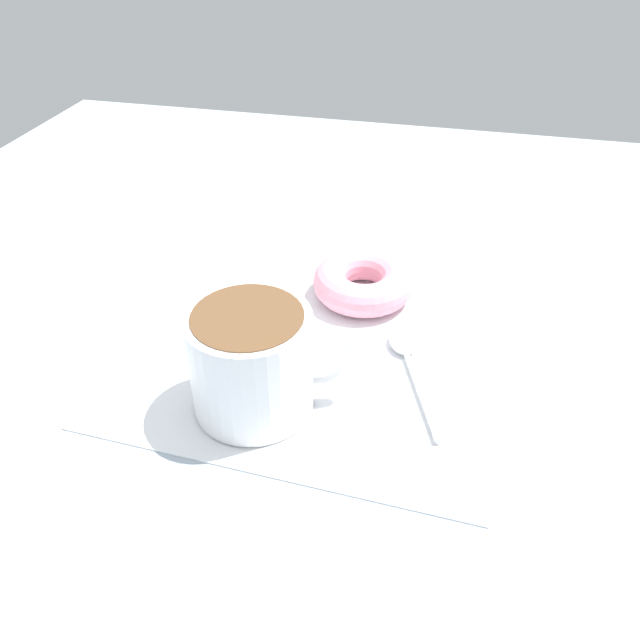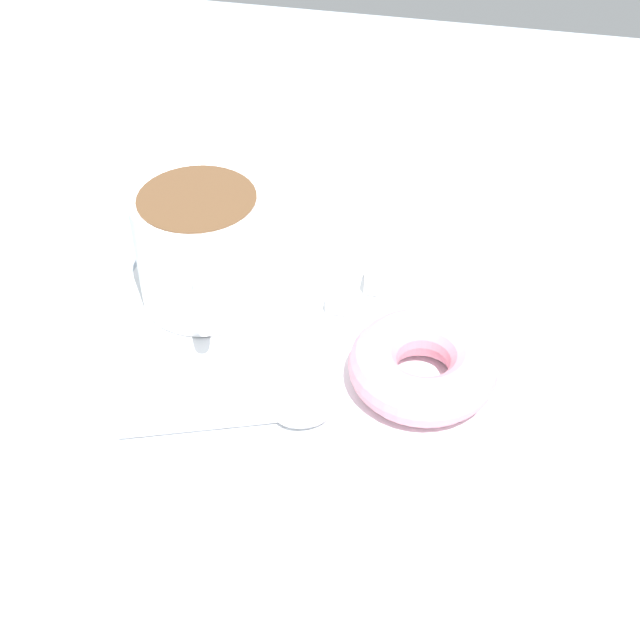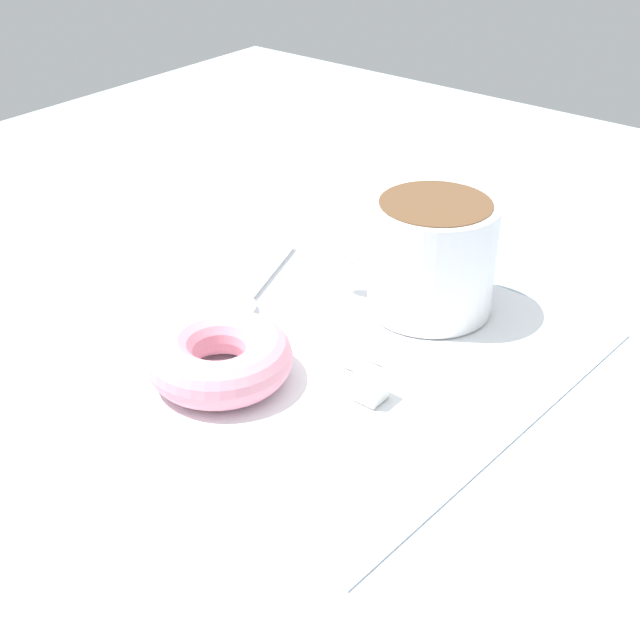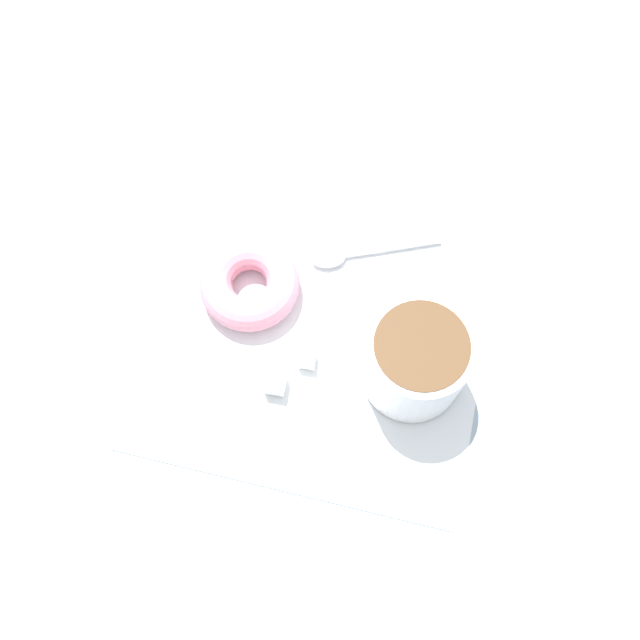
% 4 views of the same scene
% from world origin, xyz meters
% --- Properties ---
extents(ground_plane, '(1.20, 1.20, 0.02)m').
position_xyz_m(ground_plane, '(0.00, 0.00, -0.01)').
color(ground_plane, '#99A8B7').
extents(napkin, '(0.34, 0.34, 0.00)m').
position_xyz_m(napkin, '(-0.02, 0.01, 0.00)').
color(napkin, white).
rests_on(napkin, ground_plane).
extents(coffee_cup, '(0.13, 0.10, 0.09)m').
position_xyz_m(coffee_cup, '(-0.05, -0.08, 0.05)').
color(coffee_cup, white).
rests_on(coffee_cup, napkin).
extents(donut, '(0.10, 0.10, 0.03)m').
position_xyz_m(donut, '(0.01, 0.09, 0.02)').
color(donut, pink).
rests_on(donut, napkin).
extents(spoon, '(0.06, 0.13, 0.01)m').
position_xyz_m(spoon, '(0.06, -0.00, 0.01)').
color(spoon, silver).
rests_on(spoon, napkin).
extents(sugar_cube, '(0.02, 0.02, 0.02)m').
position_xyz_m(sugar_cube, '(-0.06, 0.02, 0.01)').
color(sugar_cube, white).
rests_on(sugar_cube, napkin).
extents(sugar_cube_extra, '(0.02, 0.02, 0.02)m').
position_xyz_m(sugar_cube_extra, '(-0.09, 0.04, 0.01)').
color(sugar_cube_extra, white).
rests_on(sugar_cube_extra, napkin).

